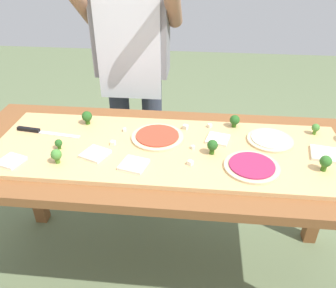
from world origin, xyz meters
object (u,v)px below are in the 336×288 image
object	(u,v)px
cheese_crumble_a	(113,143)
broccoli_floret_back_right	(56,155)
cheese_crumble_b	(190,163)
pizza_slice_far_left	(218,139)
pizza_slice_near_right	(134,165)
chefs_knife	(39,131)
pizza_slice_far_right	(11,161)
pizza_whole_white_garlic	(270,140)
broccoli_floret_center_right	(235,120)
pizza_whole_tomato_red	(157,137)
cheese_crumble_d	(193,147)
pizza_slice_near_left	(325,154)
cheese_crumble_e	(124,130)
broccoli_floret_back_mid	(316,128)
cheese_crumble_c	(210,126)
prep_table	(166,170)
broccoli_floret_back_left	(326,162)
pizza_whole_beet_magenta	(252,166)
pizza_slice_center	(95,154)
broccoli_floret_front_left	(212,146)
cook_center	(132,56)
broccoli_floret_front_right	(87,117)
cheese_crumble_f	(185,127)
broccoli_floret_center_left	(59,143)

from	to	relation	value
cheese_crumble_a	broccoli_floret_back_right	bearing A→B (deg)	-141.02
cheese_crumble_a	cheese_crumble_b	size ratio (longest dim) A/B	1.02
pizza_slice_far_left	pizza_slice_near_right	size ratio (longest dim) A/B	0.95
pizza_slice_near_right	cheese_crumble_a	distance (m)	0.18
chefs_knife	pizza_slice_far_right	distance (m)	0.24
pizza_whole_white_garlic	broccoli_floret_center_right	distance (m)	0.19
pizza_whole_tomato_red	broccoli_floret_back_right	size ratio (longest dim) A/B	3.80
chefs_knife	cheese_crumble_d	size ratio (longest dim) A/B	21.09
broccoli_floret_back_right	cheese_crumble_b	xyz separation A→B (m)	(0.52, 0.04, -0.03)
broccoli_floret_back_right	cheese_crumble_a	distance (m)	0.24
pizza_slice_near_left	cheese_crumble_e	world-z (taller)	cheese_crumble_e
broccoli_floret_back_mid	cheese_crumble_c	bearing A→B (deg)	178.16
broccoli_floret_back_right	cheese_crumble_a	xyz separation A→B (m)	(0.19, 0.15, -0.03)
prep_table	cheese_crumble_c	size ratio (longest dim) A/B	104.28
cheese_crumble_c	broccoli_floret_back_left	bearing A→B (deg)	-34.23
pizza_whole_beet_magenta	cheese_crumble_a	bearing A→B (deg)	169.19
pizza_whole_tomato_red	pizza_slice_center	world-z (taller)	pizza_whole_tomato_red
cheese_crumble_b	cheese_crumble_e	bearing A→B (deg)	143.18
broccoli_floret_front_left	pizza_slice_far_right	bearing A→B (deg)	-169.80
pizza_slice_far_left	cook_center	size ratio (longest dim) A/B	0.06
chefs_knife	pizza_slice_far_right	size ratio (longest dim) A/B	3.49
pizza_slice_near_left	broccoli_floret_front_right	bearing A→B (deg)	171.11
chefs_knife	pizza_slice_far_left	bearing A→B (deg)	0.90
pizza_slice_far_right	cheese_crumble_d	distance (m)	0.73
pizza_whole_beet_magenta	broccoli_floret_front_right	distance (m)	0.79
pizza_slice_center	broccoli_floret_back_mid	distance (m)	0.97
broccoli_floret_back_mid	pizza_slice_far_left	bearing A→B (deg)	-167.38
prep_table	broccoli_floret_back_mid	bearing A→B (deg)	14.15
pizza_slice_far_left	cheese_crumble_b	world-z (taller)	cheese_crumble_b
pizza_slice_far_right	cheese_crumble_b	world-z (taller)	cheese_crumble_b
chefs_knife	broccoli_floret_back_right	world-z (taller)	broccoli_floret_back_right
pizza_whole_beet_magenta	pizza_slice_near_left	distance (m)	0.33
broccoli_floret_front_right	broccoli_floret_back_mid	distance (m)	1.05
broccoli_floret_front_left	cheese_crumble_c	bearing A→B (deg)	92.11
broccoli_floret_back_mid	cheese_crumble_f	xyz separation A→B (m)	(-0.58, -0.01, -0.02)
broccoli_floret_back_right	cook_center	xyz separation A→B (m)	(0.16, 0.78, 0.15)
broccoli_floret_center_right	cheese_crumble_a	xyz separation A→B (m)	(-0.53, -0.21, -0.02)
pizza_slice_far_right	cheese_crumble_c	distance (m)	0.86
broccoli_floret_center_left	cheese_crumble_a	size ratio (longest dim) A/B	2.29
cheese_crumble_b	cook_center	xyz separation A→B (m)	(-0.36, 0.74, 0.18)
chefs_knife	broccoli_floret_center_left	distance (m)	0.19
pizza_slice_center	cheese_crumble_a	distance (m)	0.10
pizza_whole_white_garlic	broccoli_floret_front_left	distance (m)	0.28
pizza_slice_near_left	cheese_crumble_c	size ratio (longest dim) A/B	6.37
broccoli_floret_center_right	broccoli_floret_back_mid	size ratio (longest dim) A/B	1.16
pizza_slice_far_left	cheese_crumble_b	distance (m)	0.23
broccoli_floret_center_left	broccoli_floret_back_mid	size ratio (longest dim) A/B	0.85
cheese_crumble_a	cheese_crumble_f	distance (m)	0.34
pizza_slice_center	pizza_slice_far_left	bearing A→B (deg)	18.43
cheese_crumble_f	broccoli_floret_back_mid	bearing A→B (deg)	1.33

